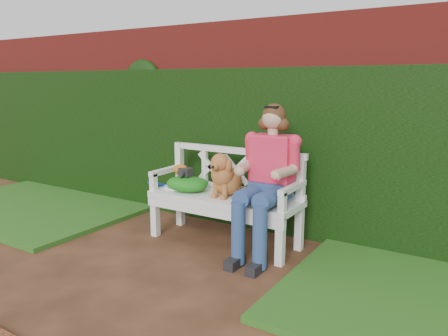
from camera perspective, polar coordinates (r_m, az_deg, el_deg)
The scene contains 11 objects.
ground at distance 3.72m, azimuth -12.31°, elevation -13.87°, with size 60.00×60.00×0.00m, color #301D11.
brick_wall at distance 4.92m, azimuth 2.81°, elevation 5.83°, with size 10.00×0.30×2.20m, color maroon.
ivy_hedge at distance 4.77m, azimuth 1.48°, elevation 2.63°, with size 10.00×0.18×1.70m, color #163E0B.
grass_left at distance 6.01m, azimuth -22.83°, elevation -4.49°, with size 2.60×2.00×0.05m, color #2B5C1F.
garden_bench at distance 4.30m, azimuth 0.00°, elevation -6.69°, with size 1.58×0.60×0.48m, color white, non-canonical shape.
seated_woman at distance 3.93m, azimuth 5.97°, elevation -1.98°, with size 0.56×0.75×1.33m, color #D5333E, non-canonical shape.
dog at distance 4.17m, azimuth 0.25°, elevation -0.75°, with size 0.29×0.39×0.43m, color #A35230, non-canonical shape.
tennis_racket at distance 4.52m, azimuth -6.32°, elevation -2.51°, with size 0.58×0.24×0.03m, color white, non-canonical shape.
green_bag at distance 4.40m, azimuth -4.86°, elevation -2.02°, with size 0.45×0.34×0.15m, color green, non-canonical shape.
camera_item at distance 4.38m, azimuth -5.02°, elevation -0.51°, with size 0.13×0.09×0.08m, color black.
baseball_glove at distance 4.45m, azimuth -5.66°, elevation -0.19°, with size 0.17×0.12×0.11m, color #BA6416.
Camera 1 is at (2.40, -2.38, 1.56)m, focal length 35.00 mm.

